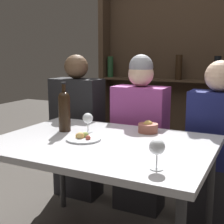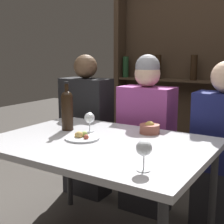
# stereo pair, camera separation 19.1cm
# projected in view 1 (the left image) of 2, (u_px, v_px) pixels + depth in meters

# --- Properties ---
(dining_table) EXTENTS (1.26, 0.91, 0.73)m
(dining_table) POSITION_uv_depth(u_px,v_px,m) (102.00, 151.00, 1.83)
(dining_table) COLOR silver
(dining_table) RESTS_ON ground_plane
(wine_rack_wall) EXTENTS (1.79, 0.21, 2.28)m
(wine_rack_wall) POSITION_uv_depth(u_px,v_px,m) (180.00, 61.00, 3.27)
(wine_rack_wall) COLOR #38281C
(wine_rack_wall) RESTS_ON ground_plane
(wine_bottle) EXTENTS (0.08, 0.08, 0.32)m
(wine_bottle) POSITION_uv_depth(u_px,v_px,m) (64.00, 109.00, 2.03)
(wine_bottle) COLOR black
(wine_bottle) RESTS_ON dining_table
(wine_glass_0) EXTENTS (0.07, 0.07, 0.14)m
(wine_glass_0) POSITION_uv_depth(u_px,v_px,m) (157.00, 148.00, 1.36)
(wine_glass_0) COLOR silver
(wine_glass_0) RESTS_ON dining_table
(wine_glass_1) EXTENTS (0.07, 0.07, 0.13)m
(wine_glass_1) POSITION_uv_depth(u_px,v_px,m) (88.00, 119.00, 2.01)
(wine_glass_1) COLOR silver
(wine_glass_1) RESTS_ON dining_table
(food_plate_0) EXTENTS (0.21, 0.21, 0.05)m
(food_plate_0) POSITION_uv_depth(u_px,v_px,m) (83.00, 138.00, 1.84)
(food_plate_0) COLOR silver
(food_plate_0) RESTS_ON dining_table
(snack_bowl) EXTENTS (0.13, 0.13, 0.08)m
(snack_bowl) POSITION_uv_depth(u_px,v_px,m) (148.00, 127.00, 2.01)
(snack_bowl) COLOR #995142
(snack_bowl) RESTS_ON dining_table
(seated_person_left) EXTENTS (0.43, 0.22, 1.22)m
(seated_person_left) POSITION_uv_depth(u_px,v_px,m) (78.00, 131.00, 2.67)
(seated_person_left) COLOR #26262B
(seated_person_left) RESTS_ON ground_plane
(seated_person_center) EXTENTS (0.41, 0.22, 1.22)m
(seated_person_center) POSITION_uv_depth(u_px,v_px,m) (140.00, 138.00, 2.42)
(seated_person_center) COLOR #26262B
(seated_person_center) RESTS_ON ground_plane
(seated_person_right) EXTENTS (0.39, 0.22, 1.19)m
(seated_person_right) POSITION_uv_depth(u_px,v_px,m) (216.00, 151.00, 2.17)
(seated_person_right) COLOR #26262B
(seated_person_right) RESTS_ON ground_plane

